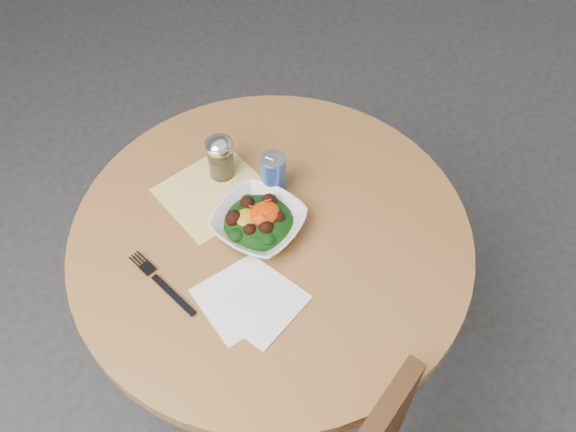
# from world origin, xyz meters

# --- Properties ---
(ground) EXTENTS (6.00, 6.00, 0.00)m
(ground) POSITION_xyz_m (0.00, 0.00, 0.00)
(ground) COLOR #2F2F32
(ground) RESTS_ON ground
(table) EXTENTS (0.90, 0.90, 0.75)m
(table) POSITION_xyz_m (0.00, 0.00, 0.55)
(table) COLOR black
(table) RESTS_ON ground
(cloth_napkin) EXTENTS (0.23, 0.21, 0.00)m
(cloth_napkin) POSITION_xyz_m (-0.03, 0.18, 0.75)
(cloth_napkin) COLOR #EAA60C
(cloth_napkin) RESTS_ON table
(paper_napkins) EXTENTS (0.20, 0.21, 0.00)m
(paper_napkins) POSITION_xyz_m (-0.14, -0.10, 0.75)
(paper_napkins) COLOR white
(paper_napkins) RESTS_ON table
(salad_bowl) EXTENTS (0.24, 0.24, 0.07)m
(salad_bowl) POSITION_xyz_m (-0.01, 0.03, 0.78)
(salad_bowl) COLOR white
(salad_bowl) RESTS_ON table
(fork) EXTENTS (0.04, 0.21, 0.00)m
(fork) POSITION_xyz_m (-0.26, 0.05, 0.76)
(fork) COLOR black
(fork) RESTS_ON table
(spice_shaker) EXTENTS (0.06, 0.06, 0.12)m
(spice_shaker) POSITION_xyz_m (0.02, 0.21, 0.81)
(spice_shaker) COLOR silver
(spice_shaker) RESTS_ON table
(beverage_can) EXTENTS (0.06, 0.06, 0.11)m
(beverage_can) POSITION_xyz_m (0.09, 0.10, 0.81)
(beverage_can) COLOR #0D2C99
(beverage_can) RESTS_ON table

